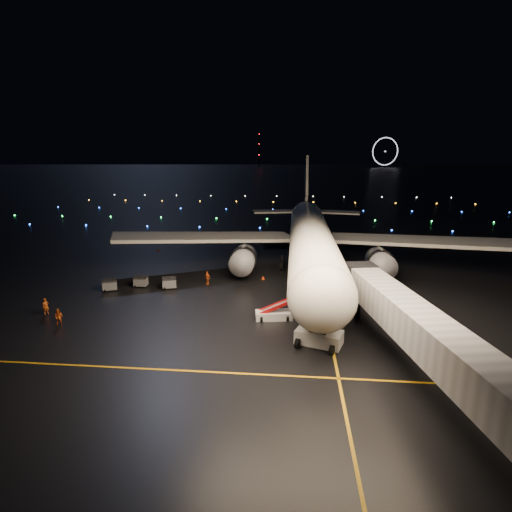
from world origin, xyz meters
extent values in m
plane|color=black|center=(0.00, 300.00, 0.00)|extent=(2000.00, 2000.00, 0.00)
cube|color=#E4A00E|center=(12.00, 15.00, 0.01)|extent=(0.25, 80.00, 0.02)
cube|color=#E4A00E|center=(-5.00, -10.00, 0.01)|extent=(60.00, 0.25, 0.02)
cube|color=silver|center=(10.69, -3.82, 1.07)|extent=(5.00, 3.70, 2.13)
imported|color=orange|center=(-21.08, 1.16, 0.98)|extent=(0.80, 0.85, 1.96)
imported|color=orange|center=(-17.72, -1.69, 0.94)|extent=(1.03, 0.87, 1.88)
imported|color=orange|center=(-4.47, 14.31, 0.96)|extent=(1.19, 1.04, 1.93)
cone|color=#EA3E0B|center=(3.50, 17.51, 0.27)|extent=(0.56, 0.56, 0.54)
cone|color=#EA3E0B|center=(1.13, 22.42, 0.23)|extent=(0.52, 0.52, 0.46)
cone|color=#EA3E0B|center=(-0.12, 23.19, 0.24)|extent=(0.51, 0.51, 0.47)
cone|color=#EA3E0B|center=(-18.69, 34.19, 0.28)|extent=(0.61, 0.61, 0.55)
cylinder|color=black|center=(-60.00, 740.00, 32.00)|extent=(1.80, 1.80, 64.00)
cube|color=slate|center=(-9.44, 11.90, 0.81)|extent=(2.22, 1.85, 1.61)
cube|color=slate|center=(-17.44, 10.21, 0.80)|extent=(2.25, 1.96, 1.60)
cube|color=slate|center=(-13.76, 12.28, 0.76)|extent=(1.78, 1.25, 1.51)
camera|label=1|loc=(7.90, -40.65, 18.15)|focal=28.00mm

